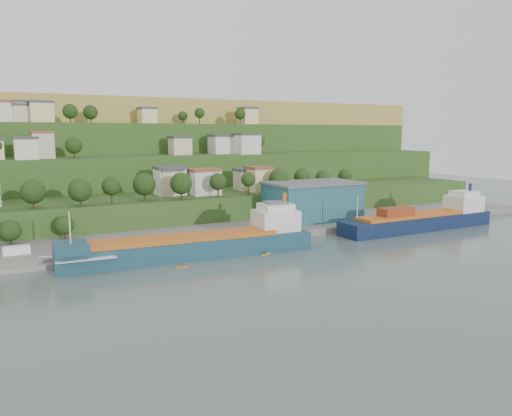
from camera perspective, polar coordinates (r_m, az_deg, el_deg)
ground at (r=123.63m, az=-1.68°, el=-5.95°), size 500.00×500.00×0.00m
quay at (r=156.86m, az=0.24°, el=-2.82°), size 220.00×26.00×4.00m
hillside at (r=282.49m, az=-17.29°, el=1.92°), size 360.00×211.34×96.00m
cargo_ship_near at (r=127.74m, az=-6.58°, el=-4.31°), size 64.93×14.31×16.54m
cargo_ship_far at (r=171.07m, az=18.51°, el=-1.46°), size 58.04×9.73×15.76m
warehouse at (r=169.38m, az=6.47°, el=0.87°), size 31.27×19.45×12.80m
caravan at (r=133.93m, az=-25.68°, el=-4.53°), size 6.07×2.56×2.83m
dinghy at (r=128.63m, az=-22.75°, el=-5.32°), size 4.33×2.79×0.81m
kayak_orange at (r=118.45m, az=-8.44°, el=-6.58°), size 3.17×0.64×0.79m
kayak_yellow at (r=128.96m, az=1.09°, el=-5.23°), size 3.29×1.58×0.82m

